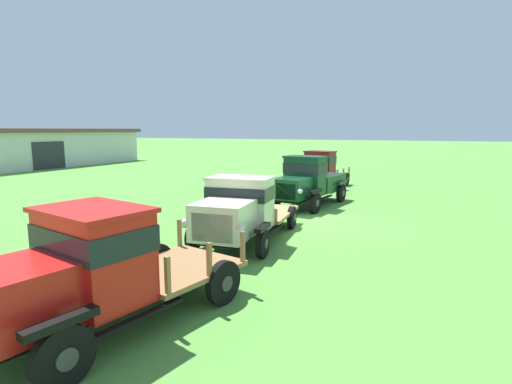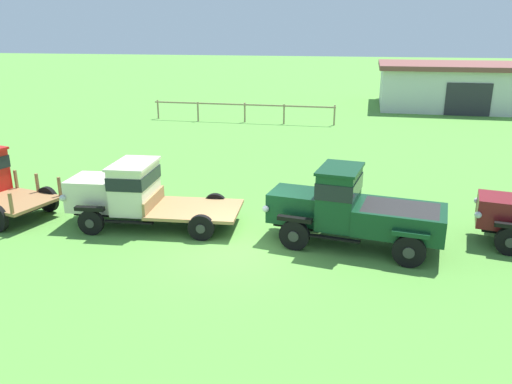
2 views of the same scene
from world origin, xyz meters
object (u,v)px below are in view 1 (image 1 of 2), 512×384
(vintage_truck_foreground_near, at_px, (84,270))
(vintage_truck_second_in_line, at_px, (239,210))
(farm_shed, at_px, (39,147))
(vintage_truck_far_side, at_px, (319,170))
(vintage_truck_midrow_center, at_px, (309,181))

(vintage_truck_foreground_near, bearing_deg, vintage_truck_second_in_line, 0.52)
(farm_shed, relative_size, vintage_truck_far_side, 3.76)
(vintage_truck_far_side, bearing_deg, vintage_truck_second_in_line, -176.06)
(vintage_truck_second_in_line, height_order, vintage_truck_far_side, vintage_truck_far_side)
(farm_shed, height_order, vintage_truck_foreground_near, farm_shed)
(vintage_truck_foreground_near, relative_size, vintage_truck_midrow_center, 1.03)
(farm_shed, bearing_deg, vintage_truck_second_in_line, -119.28)
(farm_shed, bearing_deg, vintage_truck_far_side, -99.04)
(farm_shed, xyz_separation_m, vintage_truck_second_in_line, (-17.05, -30.40, -0.71))
(vintage_truck_foreground_near, bearing_deg, vintage_truck_midrow_center, -0.26)
(vintage_truck_foreground_near, xyz_separation_m, vintage_truck_midrow_center, (12.84, -0.06, -0.05))
(vintage_truck_second_in_line, bearing_deg, vintage_truck_midrow_center, -0.92)
(farm_shed, distance_m, vintage_truck_foreground_near, 38.11)
(farm_shed, height_order, vintage_truck_second_in_line, farm_shed)
(vintage_truck_second_in_line, bearing_deg, vintage_truck_foreground_near, -179.48)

